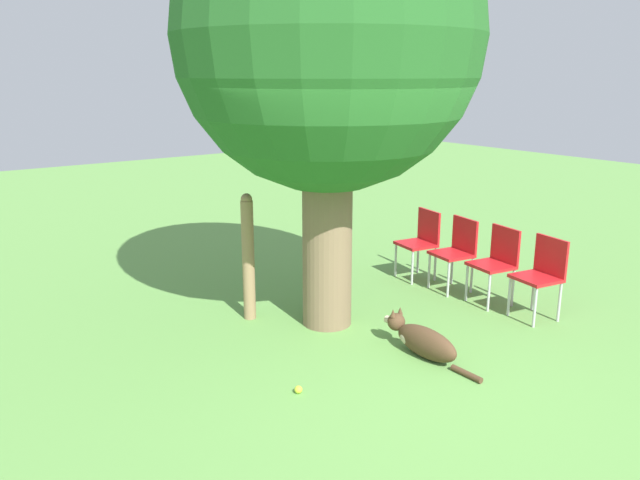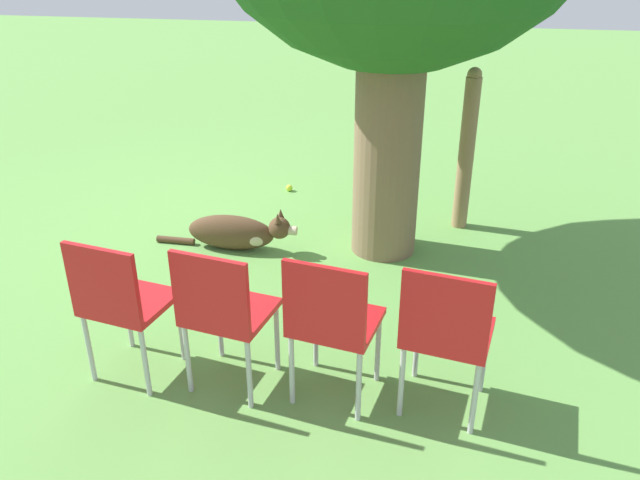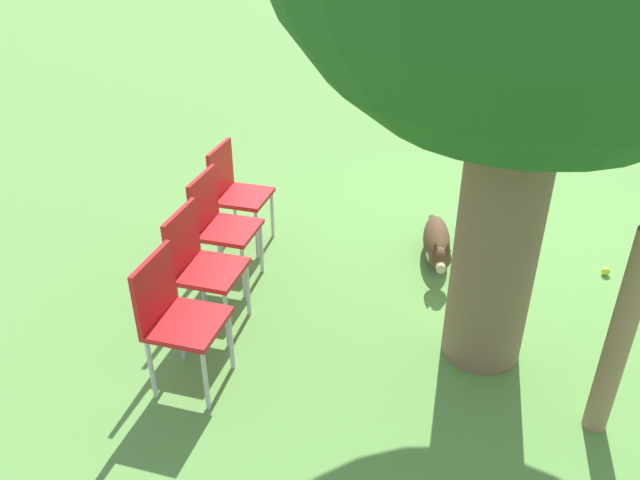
{
  "view_description": "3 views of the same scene",
  "coord_description": "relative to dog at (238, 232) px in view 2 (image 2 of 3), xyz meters",
  "views": [
    {
      "loc": [
        -3.64,
        -3.98,
        2.62
      ],
      "look_at": [
        0.04,
        1.01,
        0.95
      ],
      "focal_mm": 35.0,
      "sensor_mm": 36.0,
      "label": 1
    },
    {
      "loc": [
        4.81,
        1.45,
        2.32
      ],
      "look_at": [
        1.23,
        0.72,
        0.56
      ],
      "focal_mm": 35.0,
      "sensor_mm": 36.0,
      "label": 2
    },
    {
      "loc": [
        0.85,
        4.48,
        2.79
      ],
      "look_at": [
        1.28,
        0.86,
        0.7
      ],
      "focal_mm": 35.0,
      "sensor_mm": 36.0,
      "label": 3
    }
  ],
  "objects": [
    {
      "name": "tennis_ball",
      "position": [
        -1.37,
        0.09,
        -0.12
      ],
      "size": [
        0.07,
        0.07,
        0.07
      ],
      "color": "#CCE033",
      "rests_on": "ground_plane"
    },
    {
      "name": "red_chair_0",
      "position": [
        1.73,
        -0.09,
        0.38
      ],
      "size": [
        0.49,
        0.5,
        0.9
      ],
      "rotation": [
        0.0,
        0.0,
        2.98
      ],
      "color": "red",
      "rests_on": "ground_plane"
    },
    {
      "name": "red_chair_2",
      "position": [
        1.7,
        1.1,
        0.38
      ],
      "size": [
        0.49,
        0.5,
        0.9
      ],
      "rotation": [
        0.0,
        0.0,
        2.98
      ],
      "color": "red",
      "rests_on": "ground_plane"
    },
    {
      "name": "red_chair_1",
      "position": [
        1.72,
        0.5,
        0.38
      ],
      "size": [
        0.49,
        0.5,
        0.9
      ],
      "rotation": [
        0.0,
        0.0,
        2.98
      ],
      "color": "red",
      "rests_on": "ground_plane"
    },
    {
      "name": "dog",
      "position": [
        0.0,
        0.0,
        0.0
      ],
      "size": [
        0.23,
        1.22,
        0.37
      ],
      "rotation": [
        0.0,
        0.0,
        1.58
      ],
      "color": "#513823",
      "rests_on": "ground_plane"
    },
    {
      "name": "ground_plane",
      "position": [
        -0.4,
        0.14,
        -0.15
      ],
      "size": [
        30.0,
        30.0,
        0.0
      ],
      "primitive_type": "plane",
      "color": "#609947"
    },
    {
      "name": "fence_post",
      "position": [
        -0.85,
        1.79,
        0.55
      ],
      "size": [
        0.13,
        0.13,
        1.4
      ],
      "color": "#937551",
      "rests_on": "ground_plane"
    },
    {
      "name": "red_chair_3",
      "position": [
        1.68,
        1.69,
        0.38
      ],
      "size": [
        0.49,
        0.5,
        0.9
      ],
      "rotation": [
        0.0,
        0.0,
        2.98
      ],
      "color": "red",
      "rests_on": "ground_plane"
    }
  ]
}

